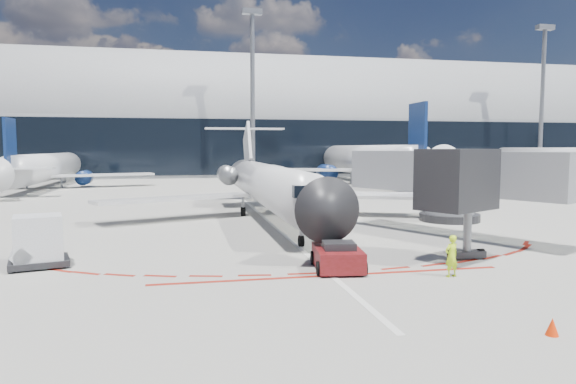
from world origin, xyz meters
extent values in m
plane|color=gray|center=(0.00, 0.00, 0.00)|extent=(260.00, 260.00, 0.00)
cube|color=silver|center=(0.00, 2.00, 0.01)|extent=(0.25, 40.00, 0.01)
cube|color=maroon|center=(0.00, -11.50, 0.01)|extent=(14.00, 0.25, 0.01)
cube|color=#999C9F|center=(0.00, 65.00, 5.00)|extent=(150.00, 24.00, 10.00)
cylinder|color=#999C9F|center=(0.00, 65.00, 10.00)|extent=(150.00, 24.00, 24.00)
cube|color=black|center=(0.00, 52.95, 5.00)|extent=(150.00, 0.20, 9.00)
cube|color=gray|center=(9.00, -4.50, 3.60)|extent=(8.22, 12.61, 2.30)
cube|color=black|center=(5.95, -10.24, 3.60)|extent=(3.86, 3.44, 2.60)
cylinder|color=slate|center=(6.75, -9.84, 1.20)|extent=(0.36, 0.36, 2.40)
cube|color=black|center=(6.75, -9.84, 0.22)|extent=(1.60, 0.60, 0.30)
cylinder|color=gray|center=(12.05, 1.24, 2.40)|extent=(3.20, 3.20, 4.80)
cylinder|color=black|center=(12.05, 1.24, 0.25)|extent=(4.00, 4.00, 0.50)
cylinder|color=slate|center=(5.00, 48.00, 12.50)|extent=(0.70, 0.70, 25.00)
cylinder|color=slate|center=(55.00, 48.00, 12.50)|extent=(0.70, 0.70, 25.00)
cylinder|color=silver|center=(0.17, 3.87, 2.40)|extent=(2.76, 22.51, 2.76)
cone|color=black|center=(0.17, -8.82, 2.40)|extent=(2.76, 2.87, 2.76)
cone|color=silver|center=(0.17, 16.97, 2.40)|extent=(2.76, 3.68, 2.76)
cube|color=black|center=(0.17, -7.18, 2.97)|extent=(1.74, 1.43, 0.56)
cube|color=silver|center=(-6.18, 5.41, 1.48)|extent=(10.96, 6.50, 0.32)
cube|color=silver|center=(6.51, 5.41, 1.48)|extent=(10.96, 6.50, 0.32)
cube|color=silver|center=(0.17, 15.95, 4.86)|extent=(0.26, 4.80, 4.89)
cube|color=silver|center=(0.17, 18.10, 6.70)|extent=(7.37, 1.64, 0.16)
cylinder|color=slate|center=(-1.93, 12.88, 2.66)|extent=(1.54, 3.48, 1.54)
cylinder|color=slate|center=(2.26, 12.88, 2.66)|extent=(1.54, 3.48, 1.54)
cylinder|color=black|center=(0.17, -5.54, 0.29)|extent=(0.23, 0.57, 0.57)
cylinder|color=black|center=(-1.37, 6.43, 0.33)|extent=(0.31, 0.65, 0.65)
cylinder|color=black|center=(1.70, 6.43, 0.33)|extent=(0.31, 0.65, 0.65)
cylinder|color=slate|center=(0.17, -5.54, 0.56)|extent=(0.18, 0.18, 1.13)
cube|color=#500D0B|center=(0.53, -10.56, 0.49)|extent=(2.17, 3.09, 0.81)
cube|color=black|center=(0.49, -10.82, 1.03)|extent=(1.39, 1.24, 0.31)
cylinder|color=slate|center=(0.79, -8.60, 0.31)|extent=(0.40, 2.33, 0.09)
cylinder|color=black|center=(-0.45, -11.42, 0.29)|extent=(0.33, 0.60, 0.57)
cylinder|color=black|center=(1.24, -11.65, 0.29)|extent=(0.33, 0.60, 0.57)
cylinder|color=black|center=(-0.19, -9.46, 0.29)|extent=(0.33, 0.60, 0.57)
cylinder|color=black|center=(1.51, -9.69, 0.29)|extent=(0.33, 0.60, 0.57)
imported|color=#D1FF1A|center=(4.45, -12.59, 0.81)|extent=(0.67, 0.53, 1.63)
cube|color=black|center=(-11.54, -7.58, 0.21)|extent=(2.71, 2.46, 0.25)
cube|color=white|center=(-11.54, -7.58, 1.24)|extent=(2.21, 2.13, 1.83)
cylinder|color=black|center=(-12.24, -8.53, 0.11)|extent=(0.17, 0.25, 0.23)
cylinder|color=black|center=(-10.46, -8.07, 0.11)|extent=(0.17, 0.25, 0.23)
cylinder|color=black|center=(-12.61, -7.09, 0.11)|extent=(0.17, 0.25, 0.23)
cylinder|color=black|center=(-10.84, -6.63, 0.11)|extent=(0.17, 0.25, 0.23)
cone|color=red|center=(3.91, -18.78, 0.24)|extent=(0.35, 0.35, 0.48)
camera|label=1|loc=(-5.60, -30.30, 4.98)|focal=32.00mm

